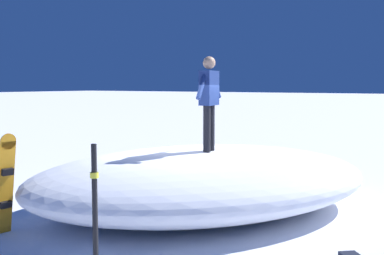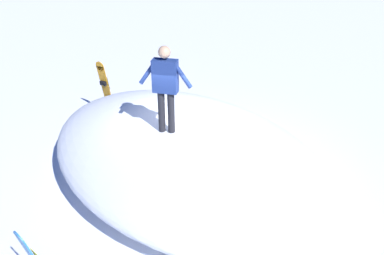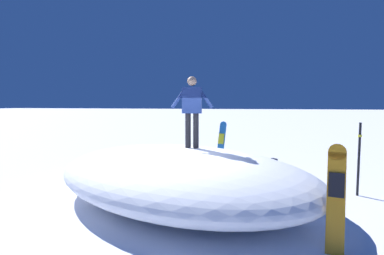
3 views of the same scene
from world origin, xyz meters
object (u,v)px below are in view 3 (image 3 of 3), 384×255
(snowboard_secondary_upright, at_px, (221,144))
(backpack_near, at_px, (271,165))
(snowboarder_standing, at_px, (192,107))
(trail_marker_pole, at_px, (359,158))
(snowboard_primary_upright, at_px, (336,196))

(snowboard_secondary_upright, distance_m, backpack_near, 1.94)
(snowboard_secondary_upright, xyz_separation_m, backpack_near, (-0.38, -1.79, -0.64))
(snowboarder_standing, height_order, trail_marker_pole, snowboarder_standing)
(snowboarder_standing, xyz_separation_m, snowboard_primary_upright, (-2.20, -2.87, -1.40))
(snowboarder_standing, relative_size, trail_marker_pole, 0.95)
(snowboarder_standing, distance_m, trail_marker_pole, 4.45)
(snowboard_primary_upright, xyz_separation_m, snowboard_secondary_upright, (5.83, 2.62, -0.01))
(snowboard_secondary_upright, bearing_deg, trail_marker_pole, -123.86)
(snowboard_primary_upright, relative_size, trail_marker_pole, 0.91)
(snowboard_primary_upright, bearing_deg, backpack_near, 8.63)
(snowboard_primary_upright, xyz_separation_m, trail_marker_pole, (3.23, -1.26, 0.10))
(snowboard_primary_upright, relative_size, snowboard_secondary_upright, 1.01)
(backpack_near, bearing_deg, snowboard_secondary_upright, 77.90)
(snowboard_secondary_upright, xyz_separation_m, trail_marker_pole, (-2.60, -3.88, 0.11))
(snowboarder_standing, height_order, snowboard_secondary_upright, snowboarder_standing)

